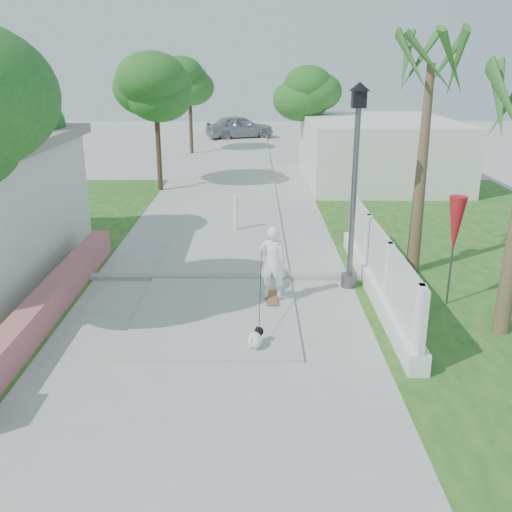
{
  "coord_description": "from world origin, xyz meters",
  "views": [
    {
      "loc": [
        0.78,
        -6.5,
        4.77
      ],
      "look_at": [
        0.8,
        4.39,
        1.1
      ],
      "focal_mm": 40.0,
      "sensor_mm": 36.0,
      "label": 1
    }
  ],
  "objects_px": {
    "skateboarder": "(267,273)",
    "dog": "(256,339)",
    "bollard": "(236,212)",
    "street_lamp": "(354,180)",
    "patio_umbrella": "(455,226)",
    "parked_car": "(240,127)"
  },
  "relations": [
    {
      "from": "skateboarder",
      "to": "dog",
      "type": "height_order",
      "value": "skateboarder"
    },
    {
      "from": "bollard",
      "to": "dog",
      "type": "xyz_separation_m",
      "value": [
        0.59,
        -7.5,
        -0.38
      ]
    },
    {
      "from": "street_lamp",
      "to": "dog",
      "type": "xyz_separation_m",
      "value": [
        -2.11,
        -3.0,
        -2.22
      ]
    },
    {
      "from": "street_lamp",
      "to": "skateboarder",
      "type": "height_order",
      "value": "street_lamp"
    },
    {
      "from": "skateboarder",
      "to": "dog",
      "type": "relative_size",
      "value": 4.55
    },
    {
      "from": "patio_umbrella",
      "to": "bollard",
      "type": "bearing_deg",
      "value": 129.91
    },
    {
      "from": "street_lamp",
      "to": "bollard",
      "type": "height_order",
      "value": "street_lamp"
    },
    {
      "from": "bollard",
      "to": "patio_umbrella",
      "type": "bearing_deg",
      "value": -50.09
    },
    {
      "from": "patio_umbrella",
      "to": "dog",
      "type": "distance_m",
      "value": 4.72
    },
    {
      "from": "street_lamp",
      "to": "skateboarder",
      "type": "relative_size",
      "value": 1.85
    },
    {
      "from": "street_lamp",
      "to": "dog",
      "type": "bearing_deg",
      "value": -125.17
    },
    {
      "from": "street_lamp",
      "to": "parked_car",
      "type": "relative_size",
      "value": 0.98
    },
    {
      "from": "street_lamp",
      "to": "patio_umbrella",
      "type": "relative_size",
      "value": 1.93
    },
    {
      "from": "patio_umbrella",
      "to": "skateboarder",
      "type": "height_order",
      "value": "patio_umbrella"
    },
    {
      "from": "bollard",
      "to": "skateboarder",
      "type": "xyz_separation_m",
      "value": [
        0.82,
        -5.75,
        0.21
      ]
    },
    {
      "from": "skateboarder",
      "to": "parked_car",
      "type": "relative_size",
      "value": 0.53
    },
    {
      "from": "street_lamp",
      "to": "dog",
      "type": "height_order",
      "value": "street_lamp"
    },
    {
      "from": "street_lamp",
      "to": "bollard",
      "type": "relative_size",
      "value": 4.07
    },
    {
      "from": "street_lamp",
      "to": "bollard",
      "type": "xyz_separation_m",
      "value": [
        -2.7,
        4.5,
        -1.84
      ]
    },
    {
      "from": "street_lamp",
      "to": "skateboarder",
      "type": "distance_m",
      "value": 2.78
    },
    {
      "from": "bollard",
      "to": "dog",
      "type": "distance_m",
      "value": 7.53
    },
    {
      "from": "patio_umbrella",
      "to": "dog",
      "type": "relative_size",
      "value": 4.37
    }
  ]
}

